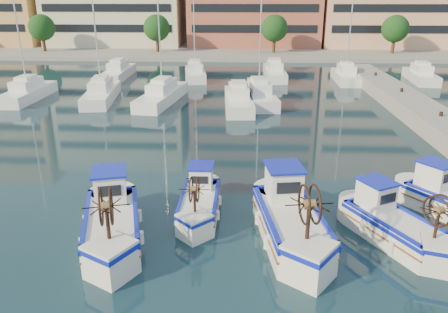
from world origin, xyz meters
TOP-DOWN VIEW (x-y plane):
  - ground at (0.00, 0.00)m, footprint 300.00×300.00m
  - yacht_marina at (-3.36, 27.89)m, footprint 41.49×23.26m
  - fishing_boat_a at (-5.36, -0.81)m, footprint 3.18×5.10m
  - fishing_boat_b at (-2.21, 1.39)m, footprint 1.61×3.92m
  - fishing_boat_c at (1.46, -0.44)m, footprint 2.86×5.36m
  - fishing_boat_d at (5.38, -0.38)m, footprint 3.48×4.44m

SIDE VIEW (x-z plane):
  - ground at x=0.00m, z-range 0.00..0.00m
  - yacht_marina at x=-3.36m, z-range -5.22..6.28m
  - fishing_boat_b at x=-2.21m, z-range -0.55..1.89m
  - fishing_boat_d at x=5.38m, z-range -0.60..2.08m
  - fishing_boat_a at x=-5.36m, z-range -0.69..2.39m
  - fishing_boat_c at x=1.46m, z-range -0.73..2.53m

